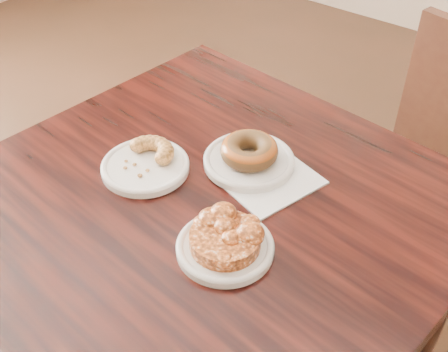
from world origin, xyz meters
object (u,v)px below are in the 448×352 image
Objects in this scene: glazed_donut at (249,150)px; cruller_fragment at (144,158)px; apple_fritter at (225,237)px; cafe_table at (206,331)px.

glazed_donut reaches higher than cruller_fragment.
cruller_fragment is (-0.23, 0.07, -0.00)m from apple_fritter.
glazed_donut reaches higher than apple_fritter.
cruller_fragment is at bearing -139.26° from glazed_donut.
apple_fritter is at bearing -64.75° from glazed_donut.
cruller_fragment is at bearing -177.04° from cafe_table.
cafe_table is at bearing -92.84° from glazed_donut.
cafe_table is 0.42m from cruller_fragment.
glazed_donut is 0.70× the size of apple_fritter.
cruller_fragment is (-0.14, -0.12, -0.01)m from glazed_donut.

